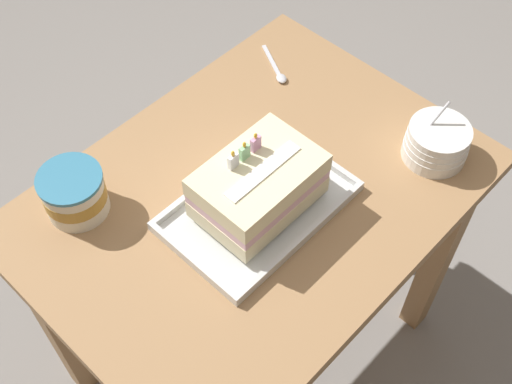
{
  "coord_description": "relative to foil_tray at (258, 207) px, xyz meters",
  "views": [
    {
      "loc": [
        -0.59,
        -0.57,
        1.88
      ],
      "look_at": [
        -0.01,
        -0.02,
        0.81
      ],
      "focal_mm": 46.49,
      "sensor_mm": 36.0,
      "label": 1
    }
  ],
  "objects": [
    {
      "name": "ground_plane",
      "position": [
        0.02,
        0.04,
        -0.79
      ],
      "size": [
        8.0,
        8.0,
        0.0
      ],
      "primitive_type": "plane",
      "color": "gray"
    },
    {
      "name": "dining_table",
      "position": [
        0.02,
        0.04,
        -0.15
      ],
      "size": [
        0.94,
        0.69,
        0.78
      ],
      "color": "#9E754C",
      "rests_on": "ground_plane"
    },
    {
      "name": "foil_tray",
      "position": [
        0.0,
        0.0,
        0.0
      ],
      "size": [
        0.37,
        0.25,
        0.02
      ],
      "color": "silver",
      "rests_on": "dining_table"
    },
    {
      "name": "birthday_cake",
      "position": [
        0.0,
        0.0,
        0.07
      ],
      "size": [
        0.24,
        0.16,
        0.15
      ],
      "color": "beige",
      "rests_on": "foil_tray"
    },
    {
      "name": "bowl_stack",
      "position": [
        0.37,
        -0.17,
        0.03
      ],
      "size": [
        0.14,
        0.14,
        0.13
      ],
      "color": "white",
      "rests_on": "dining_table"
    },
    {
      "name": "ice_cream_tub",
      "position": [
        -0.25,
        0.26,
        0.04
      ],
      "size": [
        0.13,
        0.13,
        0.1
      ],
      "color": "silver",
      "rests_on": "dining_table"
    },
    {
      "name": "serving_spoon_near_tray",
      "position": [
        0.32,
        0.24,
        -0.0
      ],
      "size": [
        0.08,
        0.13,
        0.01
      ],
      "color": "silver",
      "rests_on": "dining_table"
    }
  ]
}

